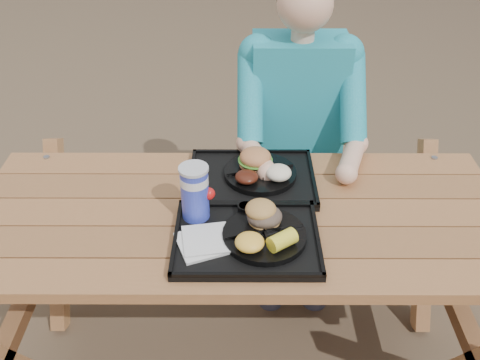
{
  "coord_description": "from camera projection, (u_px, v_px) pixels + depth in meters",
  "views": [
    {
      "loc": [
        0.0,
        -1.41,
        1.86
      ],
      "look_at": [
        0.0,
        0.0,
        0.88
      ],
      "focal_mm": 40.0,
      "sensor_mm": 36.0,
      "label": 1
    }
  ],
  "objects": [
    {
      "name": "ground",
      "position": [
        240.0,
        354.0,
        2.22
      ],
      "size": [
        60.0,
        60.0,
        0.0
      ],
      "primitive_type": "plane",
      "color": "#999999",
      "rests_on": "ground"
    },
    {
      "name": "picnic_table",
      "position": [
        240.0,
        290.0,
        2.0
      ],
      "size": [
        1.8,
        1.49,
        0.75
      ],
      "primitive_type": null,
      "color": "#999999",
      "rests_on": "ground"
    },
    {
      "name": "tray_near",
      "position": [
        247.0,
        239.0,
        1.66
      ],
      "size": [
        0.45,
        0.35,
        0.02
      ],
      "primitive_type": "cube",
      "color": "black",
      "rests_on": "picnic_table"
    },
    {
      "name": "tray_far",
      "position": [
        252.0,
        180.0,
        1.93
      ],
      "size": [
        0.45,
        0.35,
        0.02
      ],
      "primitive_type": "cube",
      "color": "black",
      "rests_on": "picnic_table"
    },
    {
      "name": "plate_near",
      "position": [
        264.0,
        235.0,
        1.64
      ],
      "size": [
        0.26,
        0.26,
        0.02
      ],
      "primitive_type": "cylinder",
      "color": "black",
      "rests_on": "tray_near"
    },
    {
      "name": "plate_far",
      "position": [
        260.0,
        173.0,
        1.92
      ],
      "size": [
        0.26,
        0.26,
        0.02
      ],
      "primitive_type": "cylinder",
      "color": "black",
      "rests_on": "tray_far"
    },
    {
      "name": "napkin_stack",
      "position": [
        203.0,
        242.0,
        1.62
      ],
      "size": [
        0.19,
        0.19,
        0.02
      ],
      "primitive_type": "cube",
      "rotation": [
        0.0,
        0.0,
        0.37
      ],
      "color": "silver",
      "rests_on": "tray_near"
    },
    {
      "name": "soda_cup",
      "position": [
        195.0,
        194.0,
        1.69
      ],
      "size": [
        0.09,
        0.09,
        0.18
      ],
      "primitive_type": "cylinder",
      "color": "#1828B5",
      "rests_on": "tray_near"
    },
    {
      "name": "condiment_bbq",
      "position": [
        245.0,
        209.0,
        1.74
      ],
      "size": [
        0.05,
        0.05,
        0.03
      ],
      "primitive_type": "cylinder",
      "color": "#330A05",
      "rests_on": "tray_near"
    },
    {
      "name": "condiment_mustard",
      "position": [
        263.0,
        209.0,
        1.75
      ],
      "size": [
        0.05,
        0.05,
        0.03
      ],
      "primitive_type": "cylinder",
      "color": "yellow",
      "rests_on": "tray_near"
    },
    {
      "name": "sandwich",
      "position": [
        265.0,
        208.0,
        1.65
      ],
      "size": [
        0.1,
        0.1,
        0.11
      ],
      "primitive_type": null,
      "color": "#BC8642",
      "rests_on": "plate_near"
    },
    {
      "name": "mac_cheese",
      "position": [
        250.0,
        242.0,
        1.57
      ],
      "size": [
        0.09,
        0.09,
        0.04
      ],
      "primitive_type": "ellipsoid",
      "color": "yellow",
      "rests_on": "plate_near"
    },
    {
      "name": "corn_cob",
      "position": [
        282.0,
        240.0,
        1.57
      ],
      "size": [
        0.12,
        0.12,
        0.05
      ],
      "primitive_type": null,
      "rotation": [
        0.0,
        0.0,
        0.62
      ],
      "color": "#FFEF35",
      "rests_on": "plate_near"
    },
    {
      "name": "cutlery_far",
      "position": [
        203.0,
        175.0,
        1.93
      ],
      "size": [
        0.03,
        0.15,
        0.01
      ],
      "primitive_type": "cube",
      "rotation": [
        0.0,
        0.0,
        -0.03
      ],
      "color": "black",
      "rests_on": "tray_far"
    },
    {
      "name": "burger",
      "position": [
        255.0,
        154.0,
        1.92
      ],
      "size": [
        0.12,
        0.12,
        0.1
      ],
      "primitive_type": null,
      "color": "#BF7543",
      "rests_on": "plate_far"
    },
    {
      "name": "baked_beans",
      "position": [
        247.0,
        177.0,
        1.86
      ],
      "size": [
        0.08,
        0.08,
        0.04
      ],
      "primitive_type": "ellipsoid",
      "color": "#45180D",
      "rests_on": "plate_far"
    },
    {
      "name": "potato_salad",
      "position": [
        279.0,
        173.0,
        1.86
      ],
      "size": [
        0.09,
        0.09,
        0.05
      ],
      "primitive_type": "ellipsoid",
      "color": "white",
      "rests_on": "plate_far"
    },
    {
      "name": "diner",
      "position": [
        295.0,
        149.0,
        2.33
      ],
      "size": [
        0.48,
        0.84,
        1.28
      ],
      "primitive_type": null,
      "color": "#1BBDA5",
      "rests_on": "ground"
    }
  ]
}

